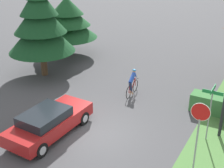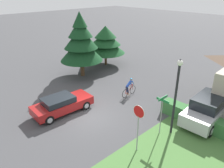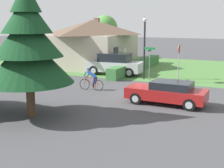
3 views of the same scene
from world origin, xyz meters
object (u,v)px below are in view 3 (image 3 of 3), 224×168
object	(u,v)px
stop_sign	(179,55)
street_lamp	(145,41)
sedan_left_lane	(167,92)
street_name_sign	(149,58)
cyclist	(92,79)
cottage_house	(93,42)
deciduous_tree_right	(105,29)
parked_suv_right	(115,64)
conifer_tall_near	(28,44)

from	to	relation	value
stop_sign	street_lamp	bearing A→B (deg)	-99.53
sedan_left_lane	street_name_sign	bearing A→B (deg)	-61.87
cyclist	street_lamp	size ratio (longest dim) A/B	0.36
cottage_house	deciduous_tree_right	bearing A→B (deg)	13.69
street_name_sign	deciduous_tree_right	xyz separation A→B (m)	(12.75, 10.17, 1.89)
sedan_left_lane	parked_suv_right	world-z (taller)	parked_suv_right
sedan_left_lane	parked_suv_right	distance (m)	10.47
sedan_left_lane	conifer_tall_near	bearing A→B (deg)	44.22
cottage_house	conifer_tall_near	size ratio (longest dim) A/B	1.51
cottage_house	conifer_tall_near	world-z (taller)	conifer_tall_near
sedan_left_lane	cyclist	distance (m)	5.91
sedan_left_lane	street_name_sign	size ratio (longest dim) A/B	1.71
cottage_house	deciduous_tree_right	distance (m)	7.80
conifer_tall_near	deciduous_tree_right	bearing A→B (deg)	17.82
sedan_left_lane	cyclist	size ratio (longest dim) A/B	2.53
cottage_house	cyclist	xyz separation A→B (m)	(-10.38, -5.48, -1.75)
sedan_left_lane	street_name_sign	xyz separation A→B (m)	(6.53, 3.22, 1.15)
cyclist	conifer_tall_near	xyz separation A→B (m)	(-6.58, -0.15, 2.83)
parked_suv_right	sedan_left_lane	bearing A→B (deg)	127.67
street_lamp	conifer_tall_near	xyz separation A→B (m)	(-12.06, 1.74, 0.46)
deciduous_tree_right	street_name_sign	bearing A→B (deg)	-141.42
parked_suv_right	street_lamp	bearing A→B (deg)	159.95
cottage_house	street_lamp	distance (m)	8.87
stop_sign	cottage_house	bearing A→B (deg)	-118.87
parked_suv_right	street_lamp	xyz separation A→B (m)	(-0.92, -3.03, 2.18)
conifer_tall_near	cyclist	bearing A→B (deg)	1.33
parked_suv_right	stop_sign	size ratio (longest dim) A/B	1.66
conifer_tall_near	deciduous_tree_right	distance (m)	25.57
parked_suv_right	stop_sign	world-z (taller)	stop_sign
deciduous_tree_right	stop_sign	bearing A→B (deg)	-135.49
stop_sign	conifer_tall_near	world-z (taller)	conifer_tall_near
stop_sign	street_name_sign	bearing A→B (deg)	-90.03
cyclist	street_lamp	distance (m)	6.27
cyclist	parked_suv_right	xyz separation A→B (m)	(6.41, 1.14, 0.20)
parked_suv_right	deciduous_tree_right	world-z (taller)	deciduous_tree_right
parked_suv_right	street_name_sign	distance (m)	3.99
street_name_sign	cyclist	bearing A→B (deg)	153.59
sedan_left_lane	cyclist	world-z (taller)	cyclist
street_lamp	street_name_sign	world-z (taller)	street_lamp
cottage_house	deciduous_tree_right	size ratio (longest dim) A/B	1.82
sedan_left_lane	stop_sign	bearing A→B (deg)	-80.20
street_lamp	street_name_sign	distance (m)	1.49
cyclist	parked_suv_right	size ratio (longest dim) A/B	0.36
sedan_left_lane	parked_suv_right	size ratio (longest dim) A/B	0.92
stop_sign	street_lamp	world-z (taller)	street_lamp
street_lamp	conifer_tall_near	world-z (taller)	conifer_tall_near
cottage_house	street_name_sign	world-z (taller)	cottage_house
cottage_house	parked_suv_right	size ratio (longest dim) A/B	2.00
cyclist	stop_sign	world-z (taller)	stop_sign
street_lamp	street_name_sign	xyz separation A→B (m)	(-0.47, -0.60, -1.28)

